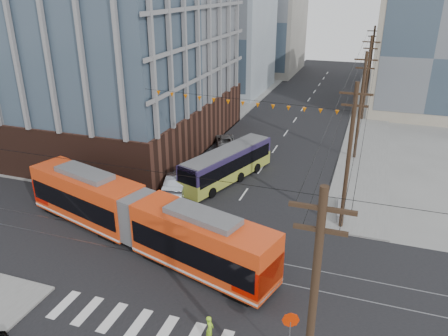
# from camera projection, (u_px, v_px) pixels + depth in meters

# --- Properties ---
(ground) EXTENTS (160.00, 160.00, 0.00)m
(ground) POSITION_uv_depth(u_px,v_px,m) (175.00, 293.00, 25.81)
(ground) COLOR slate
(office_building) EXTENTS (30.00, 25.00, 28.60)m
(office_building) POSITION_uv_depth(u_px,v_px,m) (74.00, 10.00, 46.94)
(office_building) COLOR #381E16
(office_building) RESTS_ON ground
(bg_bldg_nw_near) EXTENTS (18.00, 16.00, 18.00)m
(bg_bldg_nw_near) POSITION_uv_depth(u_px,v_px,m) (213.00, 36.00, 72.73)
(bg_bldg_nw_near) COLOR #8C99A5
(bg_bldg_nw_near) RESTS_ON ground
(bg_bldg_ne_near) EXTENTS (14.00, 14.00, 16.00)m
(bg_bldg_ne_near) POSITION_uv_depth(u_px,v_px,m) (428.00, 55.00, 59.66)
(bg_bldg_ne_near) COLOR gray
(bg_bldg_ne_near) RESTS_ON ground
(bg_bldg_nw_far) EXTENTS (16.00, 18.00, 20.00)m
(bg_bldg_nw_far) POSITION_uv_depth(u_px,v_px,m) (261.00, 21.00, 88.85)
(bg_bldg_nw_far) COLOR gray
(bg_bldg_nw_far) RESTS_ON ground
(bg_bldg_ne_far) EXTENTS (16.00, 16.00, 14.00)m
(bg_bldg_ne_far) POSITION_uv_depth(u_px,v_px,m) (431.00, 45.00, 76.85)
(bg_bldg_ne_far) COLOR #8C99A5
(bg_bldg_ne_far) RESTS_ON ground
(utility_pole_near) EXTENTS (0.30, 0.30, 11.00)m
(utility_pole_near) POSITION_uv_depth(u_px,v_px,m) (311.00, 323.00, 15.88)
(utility_pole_near) COLOR black
(utility_pole_near) RESTS_ON ground
(utility_pole_far) EXTENTS (0.30, 0.30, 11.00)m
(utility_pole_far) POSITION_uv_depth(u_px,v_px,m) (371.00, 62.00, 69.86)
(utility_pole_far) COLOR black
(utility_pole_far) RESTS_ON ground
(streetcar) EXTENTS (20.93, 8.78, 4.04)m
(streetcar) POSITION_uv_depth(u_px,v_px,m) (139.00, 218.00, 30.05)
(streetcar) COLOR red
(streetcar) RESTS_ON ground
(city_bus) EXTENTS (5.78, 11.21, 3.12)m
(city_bus) POSITION_uv_depth(u_px,v_px,m) (227.00, 165.00, 40.17)
(city_bus) COLOR #291E46
(city_bus) RESTS_ON ground
(parked_car_silver) EXTENTS (2.72, 5.29, 1.66)m
(parked_car_silver) POSITION_uv_depth(u_px,v_px,m) (179.00, 182.00, 38.45)
(parked_car_silver) COLOR #9EA7B4
(parked_car_silver) RESTS_ON ground
(parked_car_white) EXTENTS (2.67, 4.52, 1.23)m
(parked_car_white) POSITION_uv_depth(u_px,v_px,m) (211.00, 159.00, 44.05)
(parked_car_white) COLOR beige
(parked_car_white) RESTS_ON ground
(parked_car_grey) EXTENTS (3.77, 5.05, 1.27)m
(parked_car_grey) POSITION_uv_depth(u_px,v_px,m) (225.00, 140.00, 49.21)
(parked_car_grey) COLOR slate
(parked_car_grey) RESTS_ON ground
(pedestrian) EXTENTS (0.49, 0.63, 1.53)m
(pedestrian) POSITION_uv_depth(u_px,v_px,m) (210.00, 329.00, 22.10)
(pedestrian) COLOR #9CDD27
(pedestrian) RESTS_ON ground
(jersey_barrier) EXTENTS (1.08, 3.71, 0.73)m
(jersey_barrier) POSITION_uv_depth(u_px,v_px,m) (341.00, 209.00, 34.69)
(jersey_barrier) COLOR slate
(jersey_barrier) RESTS_ON ground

